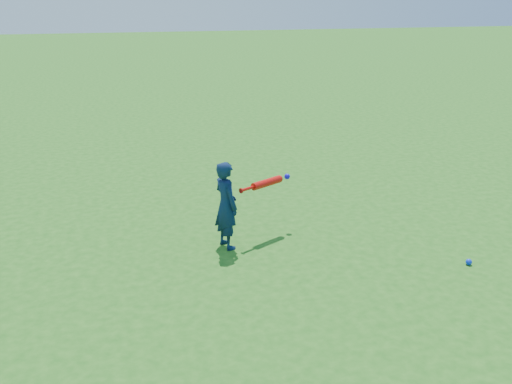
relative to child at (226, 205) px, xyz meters
The scene contains 4 objects.
ground 0.83m from the child, behind, with size 80.00×80.00×0.00m, color #1E5E16.
child is the anchor object (origin of this frame).
ground_ball_blue 2.91m from the child, 24.76° to the right, with size 0.07×0.07×0.07m, color #0D2FE7.
bat_swing 0.69m from the child, 24.42° to the left, with size 0.77×0.47×0.10m.
Camera 1 is at (-0.66, -6.29, 2.99)m, focal length 40.00 mm.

